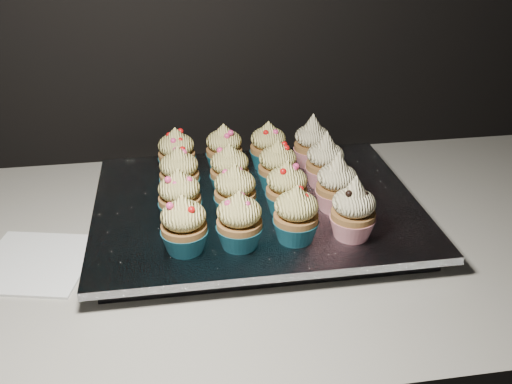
{
  "coord_description": "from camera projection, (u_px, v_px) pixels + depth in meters",
  "views": [
    {
      "loc": [
        -0.06,
        0.97,
        1.37
      ],
      "look_at": [
        0.06,
        1.74,
        0.95
      ],
      "focal_mm": 40.0,
      "sensor_mm": 36.0,
      "label": 1
    }
  ],
  "objects": [
    {
      "name": "baking_tray",
      "position": [
        256.0,
        214.0,
        0.9
      ],
      "size": [
        0.46,
        0.35,
        0.02
      ],
      "primitive_type": "cube",
      "rotation": [
        0.0,
        0.0,
        -0.0
      ],
      "color": "black",
      "rests_on": "worktop"
    },
    {
      "name": "cupcake_3",
      "position": [
        353.0,
        211.0,
        0.78
      ],
      "size": [
        0.06,
        0.06,
        0.1
      ],
      "color": "red",
      "rests_on": "foil_lining"
    },
    {
      "name": "cupcake_0",
      "position": [
        184.0,
        226.0,
        0.75
      ],
      "size": [
        0.06,
        0.06,
        0.08
      ],
      "color": "#185E71",
      "rests_on": "foil_lining"
    },
    {
      "name": "cupcake_15",
      "position": [
        312.0,
        143.0,
        0.99
      ],
      "size": [
        0.06,
        0.06,
        0.1
      ],
      "color": "red",
      "rests_on": "foil_lining"
    },
    {
      "name": "worktop",
      "position": [
        222.0,
        247.0,
        0.87
      ],
      "size": [
        2.44,
        0.64,
        0.04
      ],
      "primitive_type": "cube",
      "color": "beige",
      "rests_on": "cabinet"
    },
    {
      "name": "cupcake_4",
      "position": [
        180.0,
        198.0,
        0.82
      ],
      "size": [
        0.06,
        0.06,
        0.08
      ],
      "color": "#185E71",
      "rests_on": "foil_lining"
    },
    {
      "name": "cupcake_2",
      "position": [
        296.0,
        216.0,
        0.77
      ],
      "size": [
        0.06,
        0.06,
        0.08
      ],
      "color": "#185E71",
      "rests_on": "foil_lining"
    },
    {
      "name": "cupcake_14",
      "position": [
        268.0,
        147.0,
        0.98
      ],
      "size": [
        0.06,
        0.06,
        0.08
      ],
      "color": "#185E71",
      "rests_on": "foil_lining"
    },
    {
      "name": "cupcake_8",
      "position": [
        179.0,
        174.0,
        0.89
      ],
      "size": [
        0.06,
        0.06,
        0.08
      ],
      "color": "#185E71",
      "rests_on": "foil_lining"
    },
    {
      "name": "cupcake_11",
      "position": [
        325.0,
        162.0,
        0.92
      ],
      "size": [
        0.06,
        0.06,
        0.1
      ],
      "color": "red",
      "rests_on": "foil_lining"
    },
    {
      "name": "cupcake_12",
      "position": [
        177.0,
        153.0,
        0.96
      ],
      "size": [
        0.06,
        0.06,
        0.08
      ],
      "color": "#185E71",
      "rests_on": "foil_lining"
    },
    {
      "name": "cupcake_9",
      "position": [
        230.0,
        171.0,
        0.9
      ],
      "size": [
        0.06,
        0.06,
        0.08
      ],
      "color": "#185E71",
      "rests_on": "foil_lining"
    },
    {
      "name": "cupcake_6",
      "position": [
        287.0,
        189.0,
        0.84
      ],
      "size": [
        0.06,
        0.06,
        0.08
      ],
      "color": "#185E71",
      "rests_on": "foil_lining"
    },
    {
      "name": "cupcake_13",
      "position": [
        224.0,
        149.0,
        0.97
      ],
      "size": [
        0.06,
        0.06,
        0.08
      ],
      "color": "#185E71",
      "rests_on": "foil_lining"
    },
    {
      "name": "cupcake_5",
      "position": [
        235.0,
        192.0,
        0.83
      ],
      "size": [
        0.06,
        0.06,
        0.08
      ],
      "color": "#185E71",
      "rests_on": "foil_lining"
    },
    {
      "name": "cupcake_1",
      "position": [
        239.0,
        222.0,
        0.76
      ],
      "size": [
        0.06,
        0.06,
        0.08
      ],
      "color": "#185E71",
      "rests_on": "foil_lining"
    },
    {
      "name": "foil_lining",
      "position": [
        256.0,
        204.0,
        0.89
      ],
      "size": [
        0.5,
        0.39,
        0.01
      ],
      "primitive_type": "cube",
      "rotation": [
        0.0,
        0.0,
        -0.0
      ],
      "color": "silver",
      "rests_on": "baking_tray"
    },
    {
      "name": "cupcake_7",
      "position": [
        337.0,
        185.0,
        0.85
      ],
      "size": [
        0.06,
        0.06,
        0.1
      ],
      "color": "red",
      "rests_on": "foil_lining"
    },
    {
      "name": "napkin",
      "position": [
        35.0,
        263.0,
        0.8
      ],
      "size": [
        0.18,
        0.18,
        0.0
      ],
      "primitive_type": "cube",
      "rotation": [
        0.0,
        0.0,
        -0.23
      ],
      "color": "white",
      "rests_on": "worktop"
    },
    {
      "name": "cupcake_10",
      "position": [
        278.0,
        167.0,
        0.91
      ],
      "size": [
        0.06,
        0.06,
        0.08
      ],
      "color": "#185E71",
      "rests_on": "foil_lining"
    }
  ]
}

